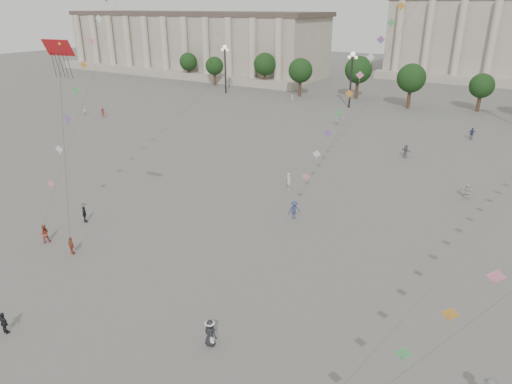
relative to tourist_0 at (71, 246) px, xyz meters
The scene contains 21 objects.
ground 12.91m from the tourist_0, 16.16° to the right, with size 360.00×360.00×0.00m, color #5E5C58.
hall_west 110.16m from the tourist_0, 124.74° to the left, with size 84.00×26.22×17.20m.
hall_central 126.96m from the tourist_0, 84.37° to the left, with size 48.30×34.30×35.50m.
tree_row 75.58m from the tourist_0, 80.56° to the left, with size 137.12×5.12×8.00m.
lamp_post_far_west 74.29m from the tourist_0, 116.16° to the left, with size 2.00×0.90×10.65m.
lamp_post_mid_west 66.79m from the tourist_0, 92.26° to the left, with size 2.00×0.90×10.65m.
person_crowd_0 58.46m from the tourist_0, 68.28° to the left, with size 1.05×0.44×1.79m, color navy.
person_crowd_1 53.47m from the tourist_0, 140.36° to the left, with size 0.79×0.62×1.63m, color silver.
person_crowd_2 50.36m from the tourist_0, 136.83° to the left, with size 1.12×0.64×1.74m, color maroon.
person_crowd_4 51.72m from the tourist_0, 88.76° to the left, with size 1.55×0.49×1.67m, color silver.
person_crowd_7 38.67m from the tourist_0, 49.72° to the left, with size 1.52×0.48×1.64m, color silver.
person_crowd_10 65.97m from the tourist_0, 102.47° to the left, with size 0.60×0.40×1.66m, color silver.
person_crowd_12 42.98m from the tourist_0, 68.54° to the left, with size 1.61×0.51×1.73m, color slate.
person_crowd_13 23.27m from the tourist_0, 69.83° to the left, with size 0.68×0.45×1.86m, color silver.
tourist_0 is the anchor object (origin of this frame).
tourist_1 5.99m from the tourist_0, 131.95° to the left, with size 0.92×0.38×1.57m, color #232328.
tourist_4 9.67m from the tourist_0, 60.58° to the right, with size 0.87×0.36×1.49m, color black.
kite_flyer_0 3.62m from the tourist_0, behind, with size 0.79×0.62×1.63m, color #9C412A.
kite_flyer_1 19.65m from the tourist_0, 52.18° to the left, with size 1.16×0.67×1.80m, color navy.
hat_person 16.23m from the tourist_0, ahead, with size 0.88×0.60×1.73m.
dragon_kite 15.02m from the tourist_0, 10.40° to the right, with size 2.73×0.83×15.31m.
Camera 1 is at (17.49, -15.78, 18.66)m, focal length 32.00 mm.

